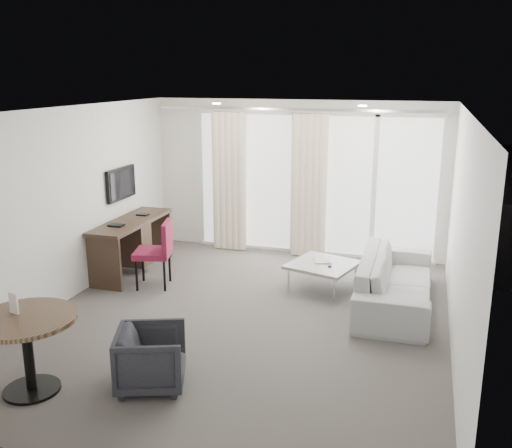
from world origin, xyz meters
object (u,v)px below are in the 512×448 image
(tub_armchair, at_px, (151,358))
(coffee_table, at_px, (322,276))
(desk_chair, at_px, (153,254))
(rattan_chair_b, at_px, (394,211))
(desk, at_px, (132,246))
(rattan_chair_a, at_px, (351,215))
(round_table, at_px, (28,354))
(sofa, at_px, (396,281))

(tub_armchair, bearing_deg, coffee_table, -40.48)
(desk_chair, relative_size, rattan_chair_b, 1.34)
(desk, relative_size, rattan_chair_a, 2.39)
(round_table, height_order, rattan_chair_a, round_table)
(sofa, bearing_deg, desk_chair, 95.01)
(tub_armchair, height_order, rattan_chair_b, rattan_chair_b)
(desk, relative_size, tub_armchair, 2.66)
(coffee_table, bearing_deg, round_table, -122.33)
(tub_armchair, bearing_deg, round_table, 90.95)
(sofa, xyz_separation_m, rattan_chair_b, (-0.27, 3.96, 0.03))
(rattan_chair_a, distance_m, rattan_chair_b, 0.99)
(round_table, distance_m, sofa, 4.60)
(desk, bearing_deg, round_table, -77.69)
(coffee_table, relative_size, sofa, 0.37)
(desk, distance_m, desk_chair, 0.77)
(rattan_chair_b, bearing_deg, tub_armchair, -126.71)
(round_table, distance_m, rattan_chair_a, 6.94)
(coffee_table, height_order, rattan_chair_a, rattan_chair_a)
(desk_chair, relative_size, round_table, 1.00)
(round_table, relative_size, rattan_chair_b, 1.34)
(desk, distance_m, sofa, 4.02)
(desk_chair, bearing_deg, tub_armchair, -78.30)
(round_table, bearing_deg, tub_armchair, 21.22)
(desk, relative_size, rattan_chair_b, 2.41)
(tub_armchair, relative_size, coffee_table, 0.77)
(sofa, distance_m, rattan_chair_b, 3.97)
(desk_chair, relative_size, tub_armchair, 1.47)
(desk_chair, bearing_deg, round_table, -101.59)
(rattan_chair_b, bearing_deg, coffee_table, -122.72)
(coffee_table, xyz_separation_m, sofa, (1.03, -0.29, 0.15))
(desk_chair, xyz_separation_m, coffee_table, (2.38, 0.59, -0.29))
(tub_armchair, height_order, sofa, sofa)
(sofa, bearing_deg, desk, 87.36)
(desk, height_order, rattan_chair_b, desk)
(desk, relative_size, sofa, 0.76)
(rattan_chair_a, bearing_deg, rattan_chair_b, 48.37)
(round_table, xyz_separation_m, coffee_table, (2.23, 3.52, -0.20))
(round_table, relative_size, sofa, 0.42)
(coffee_table, bearing_deg, rattan_chair_a, 90.13)
(round_table, height_order, coffee_table, round_table)
(round_table, bearing_deg, desk, 102.31)
(desk, relative_size, desk_chair, 1.80)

